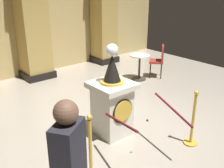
# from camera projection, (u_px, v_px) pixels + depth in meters

# --- Properties ---
(ground_plane) EXTENTS (10.31, 10.31, 0.00)m
(ground_plane) POSITION_uv_depth(u_px,v_px,m) (126.00, 128.00, 5.25)
(ground_plane) COLOR #9E9384
(back_wall) EXTENTS (10.31, 0.16, 3.80)m
(back_wall) POSITION_uv_depth(u_px,v_px,m) (24.00, 11.00, 7.71)
(back_wall) COLOR tan
(back_wall) RESTS_ON ground_plane
(pedestal_clock) EXTENTS (0.72, 0.72, 1.72)m
(pedestal_clock) POSITION_uv_depth(u_px,v_px,m) (112.00, 102.00, 4.86)
(pedestal_clock) COLOR silver
(pedestal_clock) RESTS_ON ground_plane
(stanchion_near) EXTENTS (0.24, 0.24, 1.02)m
(stanchion_near) POSITION_uv_depth(u_px,v_px,m) (91.00, 156.00, 3.85)
(stanchion_near) COLOR gold
(stanchion_near) RESTS_ON ground_plane
(stanchion_far) EXTENTS (0.24, 0.24, 1.02)m
(stanchion_far) POSITION_uv_depth(u_px,v_px,m) (192.00, 126.00, 4.64)
(stanchion_far) COLOR gold
(stanchion_far) RESTS_ON ground_plane
(velvet_rope) EXTENTS (1.18, 1.16, 0.22)m
(velvet_rope) POSITION_uv_depth(u_px,v_px,m) (148.00, 115.00, 4.08)
(velvet_rope) COLOR #591419
(column_right) EXTENTS (0.81, 0.81, 3.64)m
(column_right) POSITION_uv_depth(u_px,v_px,m) (104.00, 9.00, 8.95)
(column_right) COLOR black
(column_right) RESTS_ON ground_plane
(column_centre_rear) EXTENTS (0.89, 0.89, 3.64)m
(column_centre_rear) POSITION_uv_depth(u_px,v_px,m) (31.00, 15.00, 7.42)
(column_centre_rear) COLOR black
(column_centre_rear) RESTS_ON ground_plane
(cafe_table) EXTENTS (0.58, 0.58, 0.74)m
(cafe_table) POSITION_uv_depth(u_px,v_px,m) (139.00, 64.00, 7.69)
(cafe_table) COLOR #332D28
(cafe_table) RESTS_ON ground_plane
(cafe_chair_red) EXTENTS (0.56, 0.56, 0.96)m
(cafe_chair_red) POSITION_uv_depth(u_px,v_px,m) (159.00, 58.00, 7.86)
(cafe_chair_red) COLOR black
(cafe_chair_red) RESTS_ON ground_plane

